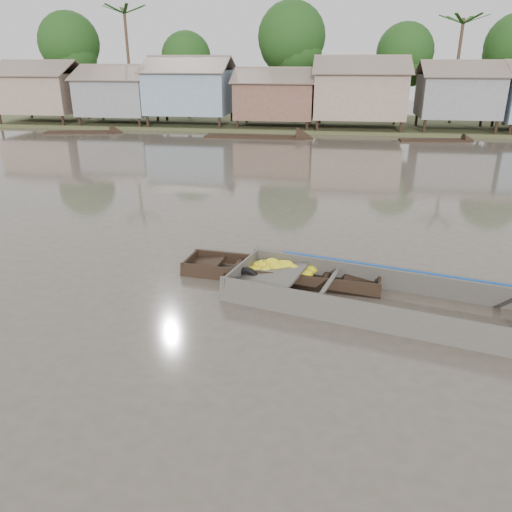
# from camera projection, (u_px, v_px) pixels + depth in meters

# --- Properties ---
(ground) EXTENTS (120.00, 120.00, 0.00)m
(ground) POSITION_uv_depth(u_px,v_px,m) (284.00, 303.00, 11.34)
(ground) COLOR #4B4439
(ground) RESTS_ON ground
(riverbank) EXTENTS (120.00, 12.47, 10.22)m
(riverbank) POSITION_uv_depth(u_px,v_px,m) (366.00, 87.00, 39.00)
(riverbank) COLOR #384723
(riverbank) RESTS_ON ground
(banana_boat) EXTENTS (5.10, 1.73, 0.69)m
(banana_boat) POSITION_uv_depth(u_px,v_px,m) (279.00, 273.00, 12.61)
(banana_boat) COLOR black
(banana_boat) RESTS_ON ground
(viewer_boat) EXTENTS (8.80, 4.22, 0.69)m
(viewer_boat) POSITION_uv_depth(u_px,v_px,m) (418.00, 310.00, 10.83)
(viewer_boat) COLOR #48423C
(viewer_boat) RESTS_ON ground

